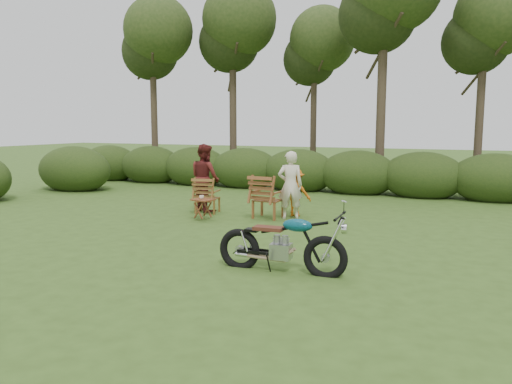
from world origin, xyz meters
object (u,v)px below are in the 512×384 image
at_px(child, 295,216).
at_px(motorcycle, 281,271).
at_px(lawn_chair_right, 268,218).
at_px(adult_b, 206,211).
at_px(lawn_chair_left, 208,213).
at_px(side_table, 203,210).
at_px(cup, 202,197).
at_px(adult_a, 290,219).

bearing_deg(child, motorcycle, 99.33).
bearing_deg(lawn_chair_right, child, -130.21).
xyz_separation_m(motorcycle, adult_b, (-3.66, 4.18, 0.00)).
relative_size(lawn_chair_left, child, 0.77).
distance_m(lawn_chair_right, child, 0.73).
relative_size(lawn_chair_right, side_table, 2.06).
height_order(motorcycle, lawn_chair_right, motorcycle).
bearing_deg(lawn_chair_left, side_table, 103.37).
bearing_deg(adult_b, motorcycle, 163.01).
bearing_deg(side_table, cup, -178.08).
xyz_separation_m(lawn_chair_right, cup, (-1.31, -0.86, 0.54)).
height_order(cup, adult_a, adult_a).
height_order(adult_a, child, adult_a).
relative_size(lawn_chair_left, side_table, 1.80).
bearing_deg(cup, side_table, 1.92).
relative_size(lawn_chair_right, adult_a, 0.64).
distance_m(lawn_chair_right, lawn_chair_left, 1.67).
bearing_deg(lawn_chair_right, cup, 37.14).
height_order(motorcycle, cup, cup).
bearing_deg(lawn_chair_left, adult_b, -59.49).
distance_m(lawn_chair_right, adult_b, 1.86).
bearing_deg(adult_b, side_table, 148.53).
xyz_separation_m(side_table, cup, (-0.03, -0.00, 0.29)).
xyz_separation_m(adult_a, child, (-0.01, 0.40, 0.00)).
xyz_separation_m(lawn_chair_left, side_table, (0.39, -0.92, 0.25)).
height_order(lawn_chair_right, side_table, lawn_chair_right).
bearing_deg(lawn_chair_right, motorcycle, 118.54).
xyz_separation_m(motorcycle, cup, (-3.12, 3.05, 0.54)).
xyz_separation_m(cup, child, (1.81, 1.39, -0.54)).
distance_m(lawn_chair_left, adult_b, 0.27).
xyz_separation_m(side_table, adult_b, (-0.57, 1.12, -0.25)).
distance_m(motorcycle, child, 4.63).
bearing_deg(adult_a, lawn_chair_left, -22.04).
distance_m(motorcycle, side_table, 4.35).
relative_size(side_table, adult_a, 0.31).
xyz_separation_m(adult_a, adult_b, (-2.35, 0.14, 0.00)).
height_order(motorcycle, side_table, motorcycle).
relative_size(lawn_chair_left, adult_a, 0.56).
distance_m(adult_b, child, 2.36).
height_order(lawn_chair_right, cup, cup).
bearing_deg(cup, adult_b, 115.49).
height_order(side_table, adult_a, adult_a).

